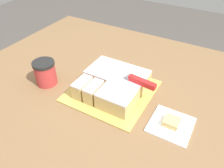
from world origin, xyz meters
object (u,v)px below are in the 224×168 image
cake_board (112,91)px  brownie (172,122)px  coffee_cup (45,73)px  cake (113,84)px  knife (136,80)px

cake_board → brownie: bearing=-11.9°
coffee_cup → cake_board: bearing=17.9°
coffee_cup → brownie: 0.55m
cake → cake_board: bearing=-135.4°
coffee_cup → cake: bearing=18.4°
knife → cake_board: bearing=18.5°
knife → brownie: (0.18, -0.08, -0.07)m
coffee_cup → brownie: (0.55, 0.03, -0.04)m
cake_board → coffee_cup: size_ratio=3.02×
cake → brownie: (0.27, -0.06, -0.02)m
cake_board → cake: bearing=44.6°
cake → brownie: size_ratio=4.74×
cake → coffee_cup: bearing=-161.6°
cake_board → cake: size_ratio=1.32×
cake_board → knife: (0.09, 0.02, 0.08)m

